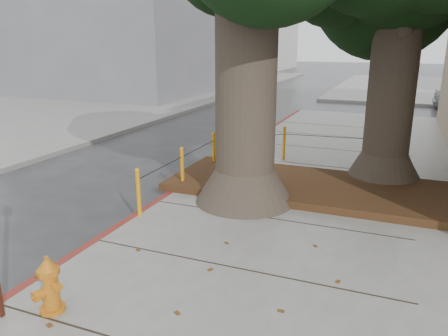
# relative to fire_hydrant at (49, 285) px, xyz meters

# --- Properties ---
(ground) EXTENTS (140.00, 140.00, 0.00)m
(ground) POSITION_rel_fire_hydrant_xyz_m (1.22, 1.85, -0.51)
(ground) COLOR #28282B
(ground) RESTS_ON ground
(sidewalk_opposite) EXTENTS (14.00, 60.00, 0.15)m
(sidewalk_opposite) POSITION_rel_fire_hydrant_xyz_m (-12.78, 11.85, -0.44)
(sidewalk_opposite) COLOR slate
(sidewalk_opposite) RESTS_ON ground
(curb_red) EXTENTS (0.14, 26.00, 0.16)m
(curb_red) POSITION_rel_fire_hydrant_xyz_m (-0.78, 4.35, -0.44)
(curb_red) COLOR maroon
(curb_red) RESTS_ON ground
(planter_bed) EXTENTS (6.40, 2.60, 0.16)m
(planter_bed) POSITION_rel_fire_hydrant_xyz_m (2.12, 5.75, -0.28)
(planter_bed) COLOR black
(planter_bed) RESTS_ON sidewalk_main
(building_far_grey) EXTENTS (12.00, 16.00, 12.00)m
(building_far_grey) POSITION_rel_fire_hydrant_xyz_m (-13.78, 23.85, 5.49)
(building_far_grey) COLOR slate
(building_far_grey) RESTS_ON ground
(building_far_white) EXTENTS (12.00, 18.00, 15.00)m
(building_far_white) POSITION_rel_fire_hydrant_xyz_m (-15.78, 46.85, 6.99)
(building_far_white) COLOR silver
(building_far_white) RESTS_ON ground
(bollard_ring) EXTENTS (3.79, 5.39, 0.95)m
(bollard_ring) POSITION_rel_fire_hydrant_xyz_m (0.35, 6.23, 0.15)
(bollard_ring) COLOR orange
(bollard_ring) RESTS_ON sidewalk_main
(fire_hydrant) EXTENTS (0.40, 0.39, 0.74)m
(fire_hydrant) POSITION_rel_fire_hydrant_xyz_m (0.00, 0.00, 0.00)
(fire_hydrant) COLOR orange
(fire_hydrant) RESTS_ON sidewalk_main
(car_dark) EXTENTS (2.04, 4.24, 1.19)m
(car_dark) POSITION_rel_fire_hydrant_xyz_m (-8.85, 20.96, 0.08)
(car_dark) COLOR black
(car_dark) RESTS_ON ground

